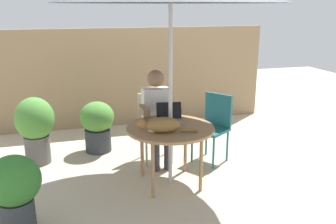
{
  "coord_description": "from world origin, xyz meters",
  "views": [
    {
      "loc": [
        -1.1,
        -3.8,
        2.03
      ],
      "look_at": [
        0.0,
        0.1,
        0.85
      ],
      "focal_mm": 39.33,
      "sensor_mm": 36.0,
      "label": 1
    }
  ],
  "objects": [
    {
      "name": "cat",
      "position": [
        -0.15,
        -0.14,
        0.78
      ],
      "size": [
        0.64,
        0.26,
        0.17
      ],
      "color": "olive",
      "rests_on": "patio_table"
    },
    {
      "name": "chair_empty",
      "position": [
        0.76,
        0.52,
        0.54
      ],
      "size": [
        0.56,
        0.56,
        0.91
      ],
      "color": "#1E606B",
      "rests_on": "ground"
    },
    {
      "name": "potted_plant_by_chair",
      "position": [
        -1.53,
        1.05,
        0.52
      ],
      "size": [
        0.5,
        0.5,
        0.9
      ],
      "color": "#595654",
      "rests_on": "ground"
    },
    {
      "name": "laptop",
      "position": [
        0.05,
        0.22,
        0.76
      ],
      "size": [
        0.33,
        0.29,
        0.21
      ],
      "color": "gray",
      "rests_on": "patio_table"
    },
    {
      "name": "potted_plant_corner",
      "position": [
        -1.62,
        -0.56,
        0.44
      ],
      "size": [
        0.48,
        0.48,
        0.76
      ],
      "color": "#33383D",
      "rests_on": "ground"
    },
    {
      "name": "patio_table",
      "position": [
        0.0,
        0.0,
        0.64
      ],
      "size": [
        1.0,
        1.0,
        0.7
      ],
      "color": "#9E754C",
      "rests_on": "ground"
    },
    {
      "name": "person_seated",
      "position": [
        0.0,
        0.61,
        0.7
      ],
      "size": [
        0.48,
        0.48,
        1.25
      ],
      "color": "white",
      "rests_on": "ground"
    },
    {
      "name": "fence_back",
      "position": [
        0.0,
        2.4,
        0.84
      ],
      "size": [
        4.79,
        0.08,
        1.67
      ],
      "primitive_type": "cube",
      "color": "#937756",
      "rests_on": "ground"
    },
    {
      "name": "chair_occupied",
      "position": [
        0.0,
        0.77,
        0.54
      ],
      "size": [
        0.4,
        0.4,
        0.91
      ],
      "color": "#B2A899",
      "rests_on": "ground"
    },
    {
      "name": "potted_plant_near_fence",
      "position": [
        -0.72,
        1.26,
        0.4
      ],
      "size": [
        0.48,
        0.48,
        0.73
      ],
      "color": "#33383D",
      "rests_on": "ground"
    },
    {
      "name": "ground_plane",
      "position": [
        0.0,
        0.0,
        0.0
      ],
      "size": [
        14.0,
        14.0,
        0.0
      ],
      "primitive_type": "plane",
      "color": "#BCAD93"
    }
  ]
}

